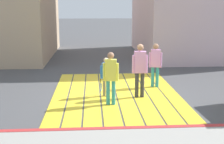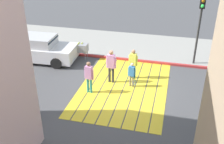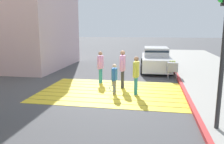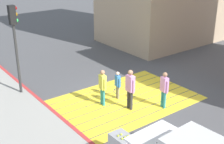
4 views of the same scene
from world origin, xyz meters
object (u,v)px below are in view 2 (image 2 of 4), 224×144
Objects in this scene: pedestrian_adult_lead at (89,75)px; pedestrian_adult_side at (133,62)px; car_parked_near_curb at (40,49)px; tennis_ball_cart at (81,48)px; pedestrian_adult_trailing at (111,64)px; pedestrian_child_with_racket at (132,74)px; traffic_light_corner at (201,15)px.

pedestrian_adult_side reaches higher than pedestrian_adult_lead.
car_parked_near_curb reaches higher than tennis_ball_cart.
pedestrian_adult_trailing reaches higher than tennis_ball_cart.
pedestrian_adult_side is at bearing -173.18° from pedestrian_child_with_racket.
pedestrian_adult_lead is (2.85, 4.09, 0.23)m from car_parked_near_curb.
pedestrian_adult_lead is (4.43, -5.04, -2.07)m from traffic_light_corner.
traffic_light_corner is 5.14m from pedestrian_child_with_racket.
car_parked_near_curb is at bearing -68.69° from tennis_ball_cart.
pedestrian_adult_lead reaches higher than pedestrian_child_with_racket.
pedestrian_adult_lead is at bearing -31.94° from pedestrian_adult_trailing.
traffic_light_corner is 5.67m from pedestrian_adult_trailing.
pedestrian_adult_trailing is 1.09× the size of pedestrian_adult_side.
tennis_ball_cart is at bearing -134.30° from pedestrian_adult_trailing.
pedestrian_adult_trailing is at bearing -54.71° from pedestrian_adult_side.
tennis_ball_cart is 3.60m from pedestrian_adult_trailing.
pedestrian_adult_trailing reaches higher than car_parked_near_curb.
tennis_ball_cart is at bearing -84.31° from traffic_light_corner.
traffic_light_corner is 4.17× the size of tennis_ball_cart.
pedestrian_adult_side is 1.25× the size of pedestrian_child_with_racket.
pedestrian_adult_lead is at bearing -42.31° from pedestrian_adult_side.
traffic_light_corner reaches higher than pedestrian_adult_side.
pedestrian_child_with_racket is at bearing 118.84° from pedestrian_adult_lead.
pedestrian_adult_trailing is at bearing -53.24° from traffic_light_corner.
pedestrian_child_with_racket is at bearing 53.70° from tennis_ball_cart.
traffic_light_corner is 7.02m from pedestrian_adult_lead.
pedestrian_adult_trailing reaches higher than pedestrian_child_with_racket.
car_parked_near_curb is at bearing -108.16° from pedestrian_adult_trailing.
pedestrian_adult_lead is 0.92× the size of pedestrian_adult_trailing.
pedestrian_adult_lead is 1.24× the size of pedestrian_child_with_racket.
pedestrian_adult_trailing is at bearing 71.84° from car_parked_near_curb.
traffic_light_corner is at bearing 131.36° from pedestrian_adult_lead.
car_parked_near_curb reaches higher than pedestrian_child_with_racket.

